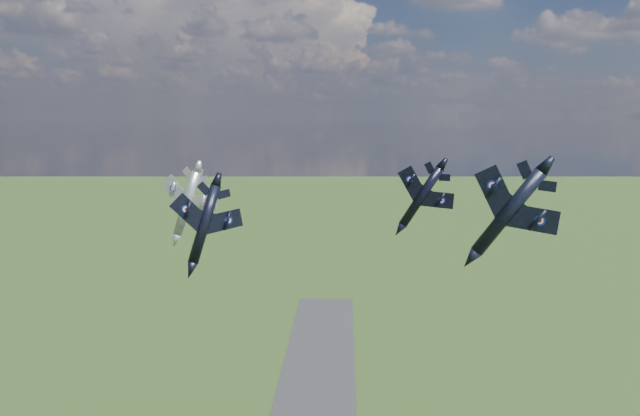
# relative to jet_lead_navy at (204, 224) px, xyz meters

# --- Properties ---
(jet_lead_navy) EXTENTS (15.03, 16.81, 5.79)m
(jet_lead_navy) POSITION_rel_jet_lead_navy_xyz_m (0.00, 0.00, 0.00)
(jet_lead_navy) COLOR black
(jet_right_navy) EXTENTS (16.43, 19.10, 9.31)m
(jet_right_navy) POSITION_rel_jet_lead_navy_xyz_m (35.93, -5.31, 2.50)
(jet_right_navy) COLOR black
(jet_high_navy) EXTENTS (12.97, 15.59, 7.44)m
(jet_high_navy) POSITION_rel_jet_lead_navy_xyz_m (28.37, 13.23, 1.88)
(jet_high_navy) COLOR black
(jet_left_silver) EXTENTS (15.00, 17.70, 6.76)m
(jet_left_silver) POSITION_rel_jet_lead_navy_xyz_m (-7.97, 22.50, -0.55)
(jet_left_silver) COLOR #8F9299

